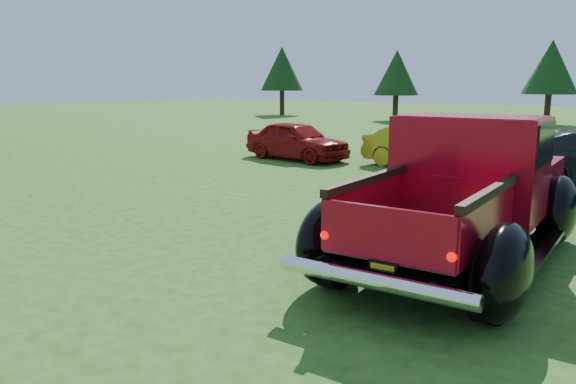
{
  "coord_description": "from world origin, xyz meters",
  "views": [
    {
      "loc": [
        3.76,
        -5.99,
        2.5
      ],
      "look_at": [
        -0.57,
        0.2,
        1.02
      ],
      "focal_mm": 35.0,
      "sensor_mm": 36.0,
      "label": 1
    }
  ],
  "objects_px": {
    "tree_west": "(397,73)",
    "tree_mid_left": "(551,67)",
    "show_car_red": "(297,140)",
    "show_car_yellow": "(428,147)",
    "pickup_truck": "(468,190)",
    "tree_far_west": "(282,69)"
  },
  "relations": [
    {
      "from": "tree_far_west",
      "to": "tree_mid_left",
      "type": "relative_size",
      "value": 1.04
    },
    {
      "from": "show_car_red",
      "to": "tree_far_west",
      "type": "bearing_deg",
      "value": 45.58
    },
    {
      "from": "tree_far_west",
      "to": "show_car_red",
      "type": "height_order",
      "value": "tree_far_west"
    },
    {
      "from": "tree_west",
      "to": "pickup_truck",
      "type": "height_order",
      "value": "tree_west"
    },
    {
      "from": "tree_west",
      "to": "show_car_red",
      "type": "distance_m",
      "value": 20.73
    },
    {
      "from": "tree_west",
      "to": "tree_far_west",
      "type": "bearing_deg",
      "value": 174.29
    },
    {
      "from": "tree_mid_left",
      "to": "show_car_yellow",
      "type": "height_order",
      "value": "tree_mid_left"
    },
    {
      "from": "show_car_red",
      "to": "pickup_truck",
      "type": "bearing_deg",
      "value": -123.56
    },
    {
      "from": "tree_west",
      "to": "tree_mid_left",
      "type": "relative_size",
      "value": 0.92
    },
    {
      "from": "tree_mid_left",
      "to": "show_car_red",
      "type": "distance_m",
      "value": 22.28
    },
    {
      "from": "show_car_red",
      "to": "show_car_yellow",
      "type": "xyz_separation_m",
      "value": [
        4.27,
        0.54,
        0.01
      ]
    },
    {
      "from": "tree_far_west",
      "to": "show_car_red",
      "type": "relative_size",
      "value": 1.4
    },
    {
      "from": "tree_far_west",
      "to": "show_car_yellow",
      "type": "relative_size",
      "value": 1.34
    },
    {
      "from": "tree_far_west",
      "to": "pickup_truck",
      "type": "relative_size",
      "value": 0.94
    },
    {
      "from": "tree_mid_left",
      "to": "show_car_yellow",
      "type": "relative_size",
      "value": 1.29
    },
    {
      "from": "pickup_truck",
      "to": "show_car_red",
      "type": "distance_m",
      "value": 10.64
    },
    {
      "from": "pickup_truck",
      "to": "show_car_yellow",
      "type": "relative_size",
      "value": 1.43
    },
    {
      "from": "tree_west",
      "to": "show_car_yellow",
      "type": "height_order",
      "value": "tree_west"
    },
    {
      "from": "tree_west",
      "to": "show_car_red",
      "type": "relative_size",
      "value": 1.24
    },
    {
      "from": "tree_far_west",
      "to": "show_car_red",
      "type": "xyz_separation_m",
      "value": [
        15.5,
        -20.83,
        -2.89
      ]
    },
    {
      "from": "pickup_truck",
      "to": "show_car_red",
      "type": "xyz_separation_m",
      "value": [
        -7.84,
        7.18,
        -0.34
      ]
    },
    {
      "from": "tree_west",
      "to": "show_car_yellow",
      "type": "distance_m",
      "value": 21.76
    }
  ]
}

